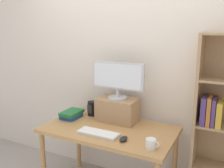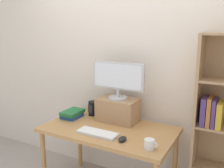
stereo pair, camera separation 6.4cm
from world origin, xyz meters
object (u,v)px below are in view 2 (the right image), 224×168
(keyboard, at_px, (97,133))
(book_stack, at_px, (72,114))
(riser_box, at_px, (118,110))
(computer_monitor, at_px, (118,78))
(computer_mouse, at_px, (122,139))
(desk_speaker, at_px, (92,108))
(coffee_mug, at_px, (149,144))
(desk, at_px, (109,136))

(keyboard, height_order, book_stack, book_stack)
(riser_box, distance_m, book_stack, 0.51)
(computer_monitor, xyz_separation_m, computer_mouse, (0.26, -0.41, -0.44))
(computer_monitor, bearing_deg, desk_speaker, 176.46)
(riser_box, relative_size, keyboard, 1.05)
(riser_box, distance_m, coffee_mug, 0.68)
(computer_monitor, distance_m, coffee_mug, 0.79)
(book_stack, relative_size, coffee_mug, 2.22)
(computer_monitor, height_order, coffee_mug, computer_monitor)
(desk, relative_size, keyboard, 3.26)
(book_stack, bearing_deg, desk_speaker, 47.53)
(computer_mouse, xyz_separation_m, desk_speaker, (-0.59, 0.43, 0.06))
(riser_box, distance_m, computer_monitor, 0.33)
(computer_mouse, bearing_deg, book_stack, 160.80)
(riser_box, height_order, book_stack, riser_box)
(coffee_mug, bearing_deg, computer_monitor, 139.61)
(computer_mouse, height_order, desk_speaker, desk_speaker)
(keyboard, bearing_deg, desk_speaker, 127.96)
(computer_monitor, height_order, keyboard, computer_monitor)
(coffee_mug, bearing_deg, book_stack, 163.91)
(riser_box, xyz_separation_m, keyboard, (-0.01, -0.40, -0.11))
(keyboard, relative_size, book_stack, 1.57)
(computer_monitor, height_order, book_stack, computer_monitor)
(riser_box, distance_m, computer_mouse, 0.49)
(computer_monitor, distance_m, keyboard, 0.59)
(computer_monitor, bearing_deg, keyboard, -90.95)
(desk, distance_m, keyboard, 0.21)
(keyboard, xyz_separation_m, computer_mouse, (0.26, -0.01, 0.01))
(computer_monitor, xyz_separation_m, desk_speaker, (-0.33, 0.02, -0.38))
(desk, xyz_separation_m, keyboard, (-0.02, -0.18, 0.09))
(desk_speaker, bearing_deg, keyboard, -52.04)
(computer_monitor, bearing_deg, desk, -86.55)
(computer_monitor, distance_m, book_stack, 0.66)
(book_stack, xyz_separation_m, desk_speaker, (0.16, 0.17, 0.04))
(riser_box, distance_m, desk_speaker, 0.33)
(desk, distance_m, computer_monitor, 0.58)
(desk_speaker, bearing_deg, computer_mouse, -36.12)
(computer_mouse, height_order, book_stack, book_stack)
(coffee_mug, bearing_deg, riser_box, 139.52)
(computer_monitor, distance_m, computer_mouse, 0.65)
(riser_box, height_order, keyboard, riser_box)
(keyboard, height_order, coffee_mug, coffee_mug)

